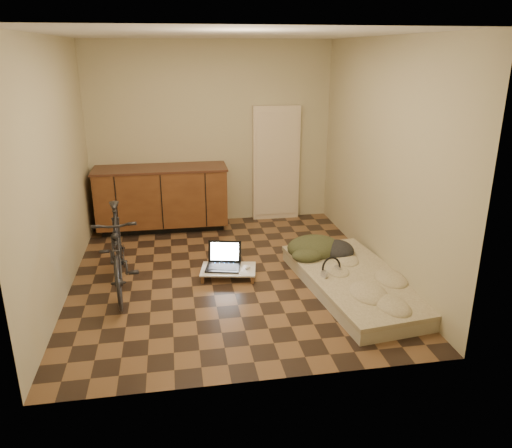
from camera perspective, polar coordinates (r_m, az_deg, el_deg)
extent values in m
cube|color=brown|center=(5.81, -3.08, -5.74)|extent=(3.50, 4.00, 0.00)
cube|color=silver|center=(5.27, -3.61, 20.83)|extent=(3.50, 4.00, 0.00)
cube|color=beige|center=(7.35, -5.13, 10.16)|extent=(3.50, 0.00, 2.60)
cube|color=beige|center=(3.48, 0.44, -0.06)|extent=(3.50, 0.00, 2.60)
cube|color=beige|center=(5.49, -21.90, 5.75)|extent=(0.00, 4.00, 2.60)
cube|color=beige|center=(5.84, 14.13, 7.31)|extent=(0.00, 4.00, 2.60)
cube|color=black|center=(7.38, -10.49, -0.08)|extent=(1.70, 0.48, 0.10)
cube|color=#522B17|center=(7.21, -10.70, 3.12)|extent=(1.80, 0.60, 0.78)
cube|color=#48281A|center=(7.11, -10.90, 6.26)|extent=(1.84, 0.62, 0.03)
cube|color=beige|center=(7.51, 2.30, 6.92)|extent=(0.70, 0.10, 1.70)
imported|color=black|center=(5.44, -15.59, -2.46)|extent=(0.59, 1.59, 1.01)
cube|color=#BBB195|center=(5.52, 11.33, -6.79)|extent=(1.19, 2.11, 0.13)
cube|color=beige|center=(5.48, 11.38, -5.97)|extent=(1.21, 2.13, 0.05)
cube|color=brown|center=(5.60, -6.13, -6.32)|extent=(0.04, 0.04, 0.09)
cube|color=brown|center=(5.91, -5.75, -4.91)|extent=(0.04, 0.04, 0.09)
cube|color=brown|center=(5.56, -0.41, -6.40)|extent=(0.04, 0.04, 0.09)
cube|color=brown|center=(5.87, -0.34, -4.97)|extent=(0.04, 0.04, 0.09)
cube|color=silver|center=(5.71, -3.18, -5.17)|extent=(0.68, 0.50, 0.02)
cube|color=black|center=(5.71, -3.79, -5.00)|extent=(0.43, 0.35, 0.02)
cube|color=black|center=(5.81, -3.60, -3.14)|extent=(0.39, 0.16, 0.24)
cube|color=white|center=(5.81, -3.60, -3.14)|extent=(0.33, 0.13, 0.20)
ellipsoid|color=silver|center=(5.69, -1.03, -4.94)|extent=(0.10, 0.11, 0.03)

